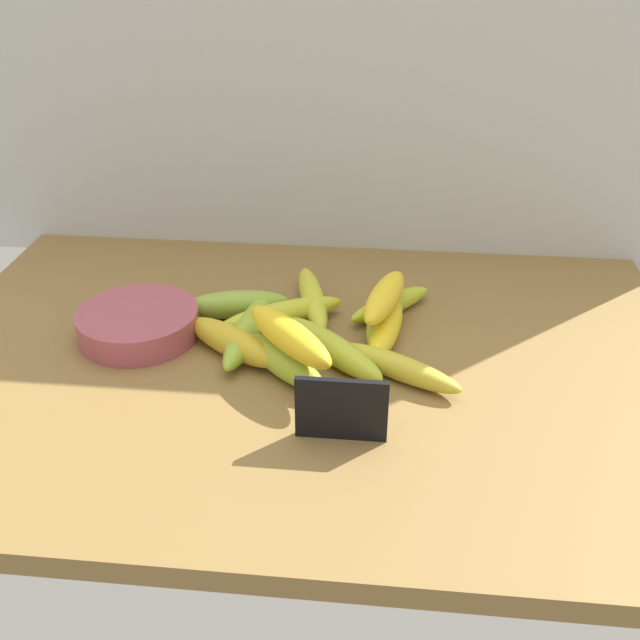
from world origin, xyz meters
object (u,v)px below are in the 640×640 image
banana_3 (399,367)px  banana_5 (248,331)px  chalkboard_sign (341,411)px  banana_8 (381,317)px  banana_4 (282,334)px  banana_0 (332,347)px  banana_6 (311,298)px  banana_12 (289,336)px  fruit_bowl (139,324)px  banana_2 (235,305)px  banana_10 (282,314)px  banana_11 (390,304)px  banana_13 (385,297)px  banana_7 (283,361)px  banana_9 (386,329)px  banana_1 (232,343)px

banana_3 → banana_5: banana_5 is taller
chalkboard_sign → banana_3: size_ratio=0.59×
banana_8 → banana_4: bearing=-156.8°
banana_0 → banana_3: bearing=-21.8°
banana_8 → banana_6: bearing=156.9°
chalkboard_sign → banana_12: banana_12 is taller
fruit_bowl → banana_2: banana_2 is taller
banana_2 → banana_10: 7.76cm
banana_5 → banana_12: bearing=-47.7°
banana_11 → banana_5: bearing=-152.2°
banana_10 → banana_13: (15.23, -0.03, 3.82)cm
banana_6 → banana_12: banana_12 is taller
chalkboard_sign → banana_2: bearing=124.1°
banana_2 → banana_10: bearing=-14.3°
banana_7 → banana_12: bearing=-17.8°
banana_7 → banana_8: size_ratio=0.94×
banana_7 → banana_9: banana_7 is taller
banana_12 → banana_1: bearing=155.2°
banana_4 → banana_12: size_ratio=0.95×
banana_11 → banana_8: bearing=-106.0°
fruit_bowl → banana_4: bearing=-0.2°
banana_3 → banana_13: size_ratio=1.17×
chalkboard_sign → banana_10: 27.61cm
banana_3 → banana_5: 22.82cm
banana_7 → banana_8: 18.81cm
banana_9 → banana_10: 15.90cm
banana_8 → banana_10: 14.92cm
banana_10 → banana_2: bearing=165.7°
banana_2 → banana_8: banana_2 is taller
banana_4 → banana_6: bearing=74.6°
banana_12 → banana_2: bearing=125.0°
banana_3 → banana_10: banana_10 is taller
chalkboard_sign → fruit_bowl: chalkboard_sign is taller
chalkboard_sign → banana_5: size_ratio=0.54×
banana_1 → banana_9: (21.39, 6.54, -0.22)cm
fruit_bowl → banana_10: bearing=13.8°
banana_8 → banana_10: size_ratio=0.88×
banana_1 → banana_12: banana_12 is taller
banana_6 → banana_12: (-0.72, -18.85, 4.59)cm
banana_3 → banana_8: bearing=102.1°
banana_1 → banana_11: banana_1 is taller
banana_0 → banana_6: (-4.54, 14.06, -0.21)cm
banana_0 → banana_7: (-6.19, -4.49, 0.09)cm
banana_4 → banana_3: bearing=-22.6°
banana_3 → banana_12: bearing=-176.0°
banana_4 → banana_5: bearing=-177.3°
chalkboard_sign → banana_3: (6.79, 13.13, -2.12)cm
banana_5 → banana_7: banana_7 is taller
banana_0 → banana_5: bearing=166.2°
banana_1 → banana_10: bearing=58.1°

